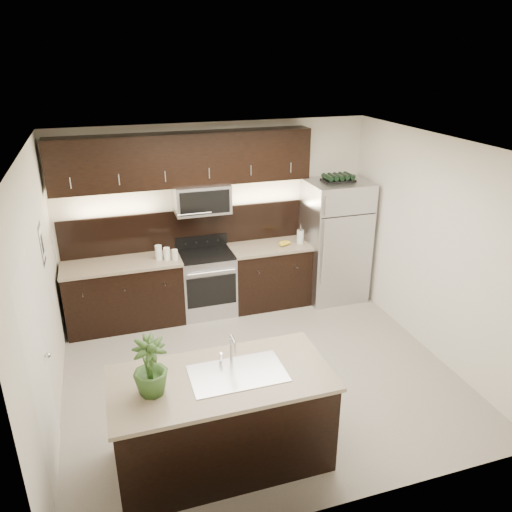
{
  "coord_description": "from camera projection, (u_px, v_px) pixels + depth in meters",
  "views": [
    {
      "loc": [
        -1.55,
        -4.76,
        3.59
      ],
      "look_at": [
        0.14,
        0.55,
        1.29
      ],
      "focal_mm": 35.0,
      "sensor_mm": 36.0,
      "label": 1
    }
  ],
  "objects": [
    {
      "name": "ground",
      "position": [
        259.0,
        373.0,
        6.0
      ],
      "size": [
        4.5,
        4.5,
        0.0
      ],
      "primitive_type": "plane",
      "color": "gray",
      "rests_on": "ground"
    },
    {
      "name": "room_walls",
      "position": [
        251.0,
        244.0,
        5.29
      ],
      "size": [
        4.52,
        4.02,
        2.71
      ],
      "color": "silver",
      "rests_on": "ground"
    },
    {
      "name": "counter_run",
      "position": [
        193.0,
        284.0,
        7.18
      ],
      "size": [
        3.51,
        0.65,
        0.94
      ],
      "color": "black",
      "rests_on": "ground"
    },
    {
      "name": "upper_fixtures",
      "position": [
        187.0,
        167.0,
        6.68
      ],
      "size": [
        3.49,
        0.4,
        1.66
      ],
      "color": "black",
      "rests_on": "counter_run"
    },
    {
      "name": "island",
      "position": [
        223.0,
        419.0,
        4.55
      ],
      "size": [
        1.96,
        0.96,
        0.94
      ],
      "color": "black",
      "rests_on": "ground"
    },
    {
      "name": "sink_faucet",
      "position": [
        237.0,
        372.0,
        4.42
      ],
      "size": [
        0.84,
        0.5,
        0.28
      ],
      "color": "silver",
      "rests_on": "island"
    },
    {
      "name": "refrigerator",
      "position": [
        334.0,
        241.0,
        7.57
      ],
      "size": [
        0.89,
        0.8,
        1.84
      ],
      "primitive_type": "cube",
      "color": "#B2B2B7",
      "rests_on": "ground"
    },
    {
      "name": "wine_rack",
      "position": [
        338.0,
        178.0,
        7.2
      ],
      "size": [
        0.45,
        0.28,
        0.11
      ],
      "color": "black",
      "rests_on": "refrigerator"
    },
    {
      "name": "plant",
      "position": [
        150.0,
        367.0,
        4.08
      ],
      "size": [
        0.33,
        0.33,
        0.52
      ],
      "primitive_type": "imported",
      "rotation": [
        0.0,
        0.0,
        0.17
      ],
      "color": "#2D4D1E",
      "rests_on": "island"
    },
    {
      "name": "canisters",
      "position": [
        165.0,
        253.0,
        6.79
      ],
      "size": [
        0.3,
        0.16,
        0.2
      ],
      "rotation": [
        0.0,
        0.0,
        -0.32
      ],
      "color": "silver",
      "rests_on": "counter_run"
    },
    {
      "name": "french_press",
      "position": [
        300.0,
        236.0,
        7.37
      ],
      "size": [
        0.11,
        0.11,
        0.31
      ],
      "rotation": [
        0.0,
        0.0,
        0.18
      ],
      "color": "silver",
      "rests_on": "counter_run"
    },
    {
      "name": "bananas",
      "position": [
        281.0,
        244.0,
        7.29
      ],
      "size": [
        0.24,
        0.22,
        0.06
      ],
      "primitive_type": "ellipsoid",
      "rotation": [
        0.0,
        0.0,
        0.41
      ],
      "color": "gold",
      "rests_on": "counter_run"
    }
  ]
}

